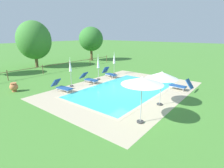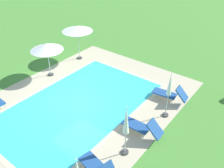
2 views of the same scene
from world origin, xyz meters
TOP-DOWN VIEW (x-y plane):
  - ground_plane at (0.00, 0.00)m, footprint 160.00×160.00m
  - pool_deck_paving at (0.00, 0.00)m, footprint 12.50×9.00m
  - swimming_pool_water at (0.00, 0.00)m, footprint 8.79×5.29m
  - pool_coping_rim at (0.00, 0.00)m, footprint 9.27×5.77m
  - sun_lounger_north_near_steps at (-3.39, 3.59)m, footprint 0.80×1.95m
  - sun_lounger_north_mid at (-0.27, 3.76)m, footprint 0.66×1.95m
  - sun_lounger_north_far at (2.65, 3.68)m, footprint 0.95×1.92m
  - sun_lounger_north_end at (2.71, -3.68)m, footprint 0.69×1.85m
  - patio_umbrella_open_foreground at (-1.17, -3.60)m, footprint 1.98×1.98m
  - patio_umbrella_open_by_bench at (-3.99, -3.79)m, footprint 2.08×2.08m
  - patio_umbrella_closed_row_west at (3.98, 4.08)m, footprint 0.32×0.32m
  - patio_umbrella_closed_row_mid_west at (-2.06, 4.07)m, footprint 0.32×0.32m
  - patio_umbrella_closed_row_centre at (1.14, 3.85)m, footprint 0.32×0.32m
  - terracotta_urn_by_tree at (-5.76, 6.50)m, footprint 0.61×0.61m
  - perimeter_fence at (-0.94, 10.38)m, footprint 22.27×0.08m
  - tree_far_west at (0.87, 14.89)m, footprint 4.36×4.36m
  - tree_east_mid at (9.74, 13.32)m, footprint 3.91×3.91m

SIDE VIEW (x-z plane):
  - ground_plane at x=0.00m, z-range 0.00..0.00m
  - pool_deck_paving at x=0.00m, z-range 0.00..0.01m
  - swimming_pool_water at x=0.00m, z-range 0.00..0.01m
  - pool_coping_rim at x=0.00m, z-range 0.01..0.01m
  - terracotta_urn_by_tree at x=-5.76m, z-range 0.03..0.74m
  - sun_lounger_north_mid at x=-0.27m, z-range -0.08..0.85m
  - sun_lounger_north_near_steps at x=-3.39m, z-range -0.09..0.86m
  - sun_lounger_north_far at x=2.65m, z-range -0.11..0.90m
  - sun_lounger_north_end at x=2.71m, z-range -0.11..0.91m
  - perimeter_fence at x=-0.94m, z-range 0.18..1.23m
  - patio_umbrella_closed_row_centre at x=1.14m, z-range 0.39..2.86m
  - patio_umbrella_closed_row_mid_west at x=-2.06m, z-range 0.39..2.87m
  - patio_umbrella_closed_row_west at x=3.98m, z-range 0.43..2.90m
  - patio_umbrella_open_foreground at x=-1.17m, z-range 0.84..3.04m
  - patio_umbrella_open_by_bench at x=-3.99m, z-range 1.00..3.44m
  - tree_east_mid at x=9.74m, z-range 0.78..6.22m
  - tree_far_west at x=0.87m, z-range 0.53..6.54m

